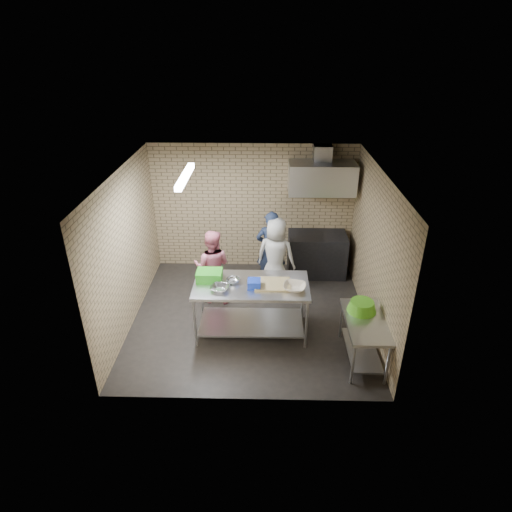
{
  "coord_description": "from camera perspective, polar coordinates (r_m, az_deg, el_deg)",
  "views": [
    {
      "loc": [
        0.26,
        -6.52,
        4.66
      ],
      "look_at": [
        0.1,
        0.2,
        1.15
      ],
      "focal_mm": 30.44,
      "sensor_mm": 36.0,
      "label": 1
    }
  ],
  "objects": [
    {
      "name": "ceramic_bowl",
      "position": [
        7.01,
        5.07,
        -4.09
      ],
      "size": [
        0.43,
        0.43,
        0.09
      ],
      "primitive_type": "imported",
      "rotation": [
        0.0,
        0.0,
        -0.21
      ],
      "color": "beige",
      "rests_on": "prep_table"
    },
    {
      "name": "fluorescent_fixture",
      "position": [
        6.94,
        -9.3,
        10.29
      ],
      "size": [
        0.1,
        1.25,
        0.08
      ],
      "primitive_type": "cube",
      "color": "white",
      "rests_on": "ceiling"
    },
    {
      "name": "mixing_bowl_a",
      "position": [
        6.99,
        -4.8,
        -4.24
      ],
      "size": [
        0.35,
        0.35,
        0.07
      ],
      "primitive_type": "imported",
      "rotation": [
        0.0,
        0.0,
        -0.21
      ],
      "color": "silver",
      "rests_on": "prep_table"
    },
    {
      "name": "cutting_board",
      "position": [
        7.12,
        2.19,
        -3.72
      ],
      "size": [
        0.58,
        0.44,
        0.03
      ],
      "primitive_type": "cube",
      "color": "tan",
      "rests_on": "prep_table"
    },
    {
      "name": "mixing_bowl_b",
      "position": [
        7.19,
        -3.01,
        -3.23
      ],
      "size": [
        0.27,
        0.27,
        0.07
      ],
      "primitive_type": "imported",
      "rotation": [
        0.0,
        0.0,
        -0.21
      ],
      "color": "#B0B4B7",
      "rests_on": "prep_table"
    },
    {
      "name": "stove",
      "position": [
        9.26,
        7.97,
        0.22
      ],
      "size": [
        1.2,
        0.7,
        0.9
      ],
      "primitive_type": "cube",
      "color": "black",
      "rests_on": "floor"
    },
    {
      "name": "bottle_green",
      "position": [
        8.95,
        11.38,
        9.84
      ],
      "size": [
        0.06,
        0.06,
        0.15
      ],
      "primitive_type": "cylinder",
      "color": "green",
      "rests_on": "wall_shelf"
    },
    {
      "name": "prep_table",
      "position": [
        7.4,
        -0.61,
        -6.86
      ],
      "size": [
        1.9,
        0.95,
        0.95
      ],
      "primitive_type": "cube",
      "color": "silver",
      "rests_on": "floor"
    },
    {
      "name": "left_wall",
      "position": [
        7.69,
        -16.67,
        0.81
      ],
      "size": [
        0.06,
        4.0,
        2.7
      ],
      "primitive_type": "cube",
      "color": "#9C8562",
      "rests_on": "ground"
    },
    {
      "name": "ceiling",
      "position": [
        6.82,
        -0.9,
        10.85
      ],
      "size": [
        4.2,
        4.2,
        0.0
      ],
      "primitive_type": "plane",
      "rotation": [
        3.14,
        0.0,
        0.0
      ],
      "color": "black",
      "rests_on": "ground"
    },
    {
      "name": "right_wall",
      "position": [
        7.54,
        15.34,
        0.48
      ],
      "size": [
        0.06,
        4.0,
        2.7
      ],
      "primitive_type": "cube",
      "color": "#9C8562",
      "rests_on": "ground"
    },
    {
      "name": "side_counter",
      "position": [
        7.08,
        13.87,
        -10.64
      ],
      "size": [
        0.6,
        1.2,
        0.75
      ],
      "primitive_type": "cube",
      "color": "silver",
      "rests_on": "floor"
    },
    {
      "name": "woman_white",
      "position": [
        8.4,
        2.61,
        0.0
      ],
      "size": [
        0.87,
        0.69,
        1.55
      ],
      "primitive_type": "imported",
      "rotation": [
        0.0,
        0.0,
        2.84
      ],
      "color": "silver",
      "rests_on": "floor"
    },
    {
      "name": "green_basin",
      "position": [
        7.01,
        13.74,
        -6.42
      ],
      "size": [
        0.46,
        0.46,
        0.17
      ],
      "primitive_type": null,
      "color": "#59C626",
      "rests_on": "side_counter"
    },
    {
      "name": "floor",
      "position": [
        8.02,
        -0.76,
        -7.96
      ],
      "size": [
        4.2,
        4.2,
        0.0
      ],
      "primitive_type": "plane",
      "color": "black",
      "rests_on": "ground"
    },
    {
      "name": "woman_pink",
      "position": [
        8.17,
        -5.78,
        -1.38
      ],
      "size": [
        0.75,
        0.61,
        1.45
      ],
      "primitive_type": "imported",
      "rotation": [
        0.0,
        0.0,
        3.06
      ],
      "color": "pink",
      "rests_on": "floor"
    },
    {
      "name": "front_wall",
      "position": [
        5.61,
        -1.57,
        -8.59
      ],
      "size": [
        4.2,
        0.06,
        2.7
      ],
      "primitive_type": "cube",
      "color": "#9C8562",
      "rests_on": "ground"
    },
    {
      "name": "man_navy",
      "position": [
        8.56,
        1.98,
        0.81
      ],
      "size": [
        0.62,
        0.43,
        1.62
      ],
      "primitive_type": "imported",
      "rotation": [
        0.0,
        0.0,
        3.06
      ],
      "color": "black",
      "rests_on": "floor"
    },
    {
      "name": "range_hood",
      "position": [
        8.68,
        8.65,
        10.1
      ],
      "size": [
        1.3,
        0.6,
        0.6
      ],
      "primitive_type": "cube",
      "color": "silver",
      "rests_on": "back_wall"
    },
    {
      "name": "green_crate",
      "position": [
        7.26,
        -6.14,
        -2.56
      ],
      "size": [
        0.42,
        0.32,
        0.17
      ],
      "primitive_type": "cube",
      "color": "#25931B",
      "rests_on": "prep_table"
    },
    {
      "name": "back_wall",
      "position": [
        9.15,
        -0.36,
        6.34
      ],
      "size": [
        4.2,
        0.06,
        2.7
      ],
      "primitive_type": "cube",
      "color": "#9C8562",
      "rests_on": "ground"
    },
    {
      "name": "wall_shelf",
      "position": [
        8.96,
        10.36,
        9.3
      ],
      "size": [
        0.8,
        0.2,
        0.04
      ],
      "primitive_type": "cube",
      "color": "#3F2B19",
      "rests_on": "back_wall"
    },
    {
      "name": "hood_duct",
      "position": [
        8.7,
        8.75,
        13.22
      ],
      "size": [
        0.35,
        0.3,
        0.3
      ],
      "primitive_type": "cube",
      "color": "#A5A8AD",
      "rests_on": "back_wall"
    },
    {
      "name": "blue_tub",
      "position": [
        7.02,
        -0.25,
        -3.66
      ],
      "size": [
        0.21,
        0.21,
        0.14
      ],
      "primitive_type": "cube",
      "color": "#1939BF",
      "rests_on": "prep_table"
    }
  ]
}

